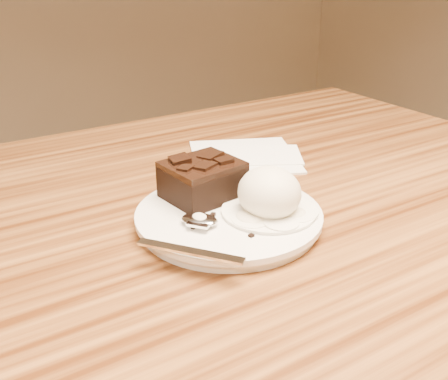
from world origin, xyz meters
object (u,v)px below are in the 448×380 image
spoon (200,221)px  napkin (244,156)px  ice_cream_scoop (269,193)px  brownie (203,182)px  plate (229,218)px

spoon → napkin: 0.25m
ice_cream_scoop → napkin: 0.22m
brownie → napkin: size_ratio=0.54×
spoon → ice_cream_scoop: bearing=-48.8°
brownie → plate: bearing=-83.5°
brownie → spoon: size_ratio=0.51×
ice_cream_scoop → napkin: size_ratio=0.48×
plate → napkin: (0.14, 0.17, -0.01)m
plate → brownie: 0.06m
plate → brownie: size_ratio=2.55×
ice_cream_scoop → spoon: 0.08m
plate → napkin: bearing=51.1°
ice_cream_scoop → spoon: ice_cream_scoop is taller
brownie → napkin: bearing=40.3°
brownie → ice_cream_scoop: size_ratio=1.13×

